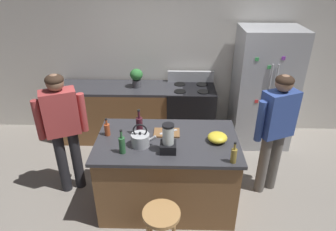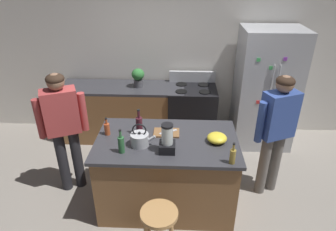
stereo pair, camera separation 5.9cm
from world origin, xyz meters
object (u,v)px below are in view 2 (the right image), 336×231
bottle_vinegar (233,156)px  person_by_sink_right (277,126)px  bottle_cooking_sauce (107,129)px  mixing_bowl (217,138)px  tea_kettle (140,139)px  person_by_island_left (63,123)px  kitchen_island (167,172)px  cutting_board (166,133)px  refrigerator (265,89)px  stove_range (192,114)px  bottle_wine (139,125)px  bar_stool (159,223)px  chef_knife (168,132)px  potted_plant (138,76)px  blender_appliance (167,140)px  bottle_olive_oil (121,144)px

bottle_vinegar → person_by_sink_right: bearing=47.6°
bottle_cooking_sauce → mixing_bowl: 1.26m
tea_kettle → person_by_island_left: bearing=160.0°
kitchen_island → cutting_board: (-0.01, 0.13, 0.47)m
kitchen_island → refrigerator: bearing=45.6°
stove_range → cutting_board: bearing=-104.0°
bottle_wine → bottle_vinegar: size_ratio=1.34×
bar_stool → bottle_wine: bottle_wine is taller
person_by_sink_right → cutting_board: size_ratio=5.37×
mixing_bowl → chef_knife: mixing_bowl is taller
chef_knife → potted_plant: bearing=82.9°
bottle_wine → tea_kettle: (0.04, -0.24, -0.04)m
kitchen_island → person_by_island_left: bearing=169.5°
bar_stool → refrigerator: bearing=57.1°
refrigerator → person_by_island_left: (-2.74, -1.27, 0.04)m
kitchen_island → bar_stool: size_ratio=2.49×
bottle_vinegar → chef_knife: (-0.66, 0.54, -0.06)m
bottle_wine → potted_plant: bearing=98.1°
blender_appliance → cutting_board: blender_appliance is taller
kitchen_island → bar_stool: kitchen_island is taller
kitchen_island → cutting_board: size_ratio=5.38×
bottle_olive_oil → bar_stool: bearing=-52.1°
bottle_olive_oil → tea_kettle: bearing=38.9°
bottle_wine → mixing_bowl: size_ratio=1.44×
person_by_island_left → potted_plant: bearing=60.6°
bottle_wine → bottle_olive_oil: bottle_wine is taller
person_by_sink_right → blender_appliance: person_by_sink_right is taller
bottle_olive_oil → mixing_bowl: 1.05m
stove_range → tea_kettle: bearing=-110.8°
person_by_island_left → bar_stool: size_ratio=2.49×
person_by_sink_right → blender_appliance: size_ratio=4.95×
bottle_olive_oil → blender_appliance: bearing=4.6°
refrigerator → potted_plant: size_ratio=6.26×
person_by_sink_right → person_by_island_left: bearing=-178.9°
bottle_cooking_sauce → person_by_sink_right: bearing=5.8°
refrigerator → bottle_cooking_sauce: refrigerator is taller
blender_appliance → tea_kettle: 0.33m
bottle_cooking_sauce → tea_kettle: bearing=-26.8°
person_by_sink_right → bottle_olive_oil: person_by_sink_right is taller
bottle_wine → chef_knife: size_ratio=1.44×
person_by_sink_right → bar_stool: person_by_sink_right is taller
stove_range → bottle_vinegar: bearing=-80.2°
person_by_island_left → person_by_sink_right: (2.57, 0.05, -0.00)m
kitchen_island → bottle_wine: 0.67m
potted_plant → mixing_bowl: (1.09, -1.57, -0.12)m
stove_range → bottle_cooking_sauce: bottle_cooking_sauce is taller
bar_stool → bottle_olive_oil: 0.88m
kitchen_island → blender_appliance: 0.64m
person_by_island_left → tea_kettle: bearing=-20.0°
potted_plant → blender_appliance: 1.86m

